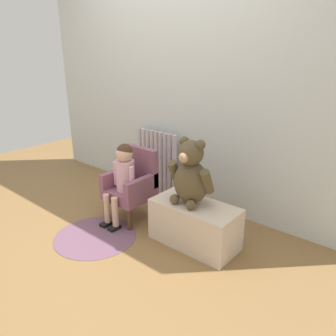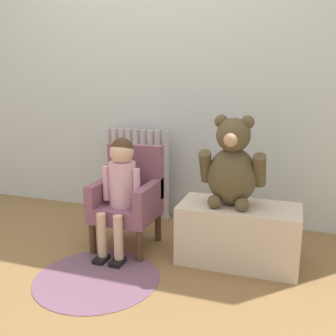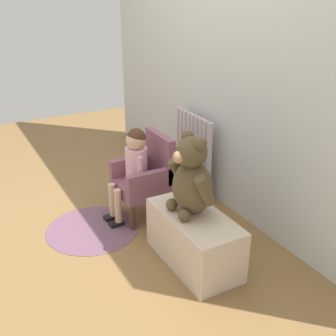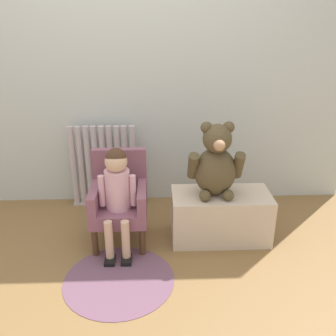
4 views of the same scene
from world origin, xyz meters
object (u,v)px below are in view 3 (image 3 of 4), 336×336
(radiator, at_px, (193,154))
(floor_rug, at_px, (93,229))
(child_armchair, at_px, (147,176))
(large_teddy_bear, at_px, (192,179))
(low_bench, at_px, (194,239))
(child_figure, at_px, (133,161))

(radiator, bearing_deg, floor_rug, -79.02)
(child_armchair, xyz_separation_m, large_teddy_bear, (0.67, -0.01, 0.26))
(child_armchair, xyz_separation_m, low_bench, (0.73, -0.01, -0.15))
(radiator, bearing_deg, child_armchair, -71.75)
(low_bench, bearing_deg, child_figure, -172.65)
(low_bench, relative_size, large_teddy_bear, 1.33)
(child_figure, bearing_deg, low_bench, 7.35)
(radiator, bearing_deg, large_teddy_bear, -32.62)
(child_figure, xyz_separation_m, low_bench, (0.73, 0.09, -0.30))
(child_figure, relative_size, floor_rug, 1.06)
(radiator, xyz_separation_m, child_figure, (0.18, -0.64, 0.13))
(radiator, distance_m, floor_rug, 1.09)
(floor_rug, bearing_deg, radiator, 100.98)
(radiator, relative_size, floor_rug, 1.01)
(radiator, xyz_separation_m, large_teddy_bear, (0.85, -0.54, 0.24))
(low_bench, distance_m, large_teddy_bear, 0.42)
(large_teddy_bear, relative_size, floor_rug, 0.76)
(radiator, relative_size, child_armchair, 1.07)
(child_figure, xyz_separation_m, floor_rug, (0.02, -0.37, -0.48))
(low_bench, xyz_separation_m, floor_rug, (-0.71, -0.46, -0.18))
(child_armchair, distance_m, floor_rug, 0.58)
(radiator, bearing_deg, child_figure, -74.65)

